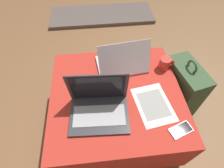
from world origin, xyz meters
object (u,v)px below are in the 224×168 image
at_px(cell_phone, 181,130).
at_px(coffee_mug, 165,63).
at_px(laptop_far, 122,63).
at_px(laptop_near, 99,106).
at_px(paper_sheet, 153,104).
at_px(backpack, 182,88).

xyz_separation_m(cell_phone, coffee_mug, (0.04, 0.49, 0.04)).
height_order(laptop_far, coffee_mug, laptop_far).
bearing_deg(laptop_far, cell_phone, 110.41).
relative_size(laptop_far, cell_phone, 2.59).
bearing_deg(laptop_near, cell_phone, -18.28).
distance_m(cell_phone, paper_sheet, 0.22).
relative_size(laptop_near, paper_sheet, 1.12).
xyz_separation_m(cell_phone, backpack, (0.22, 0.42, -0.20)).
height_order(laptop_near, laptop_far, laptop_near).
bearing_deg(cell_phone, coffee_mug, -23.63).
height_order(laptop_near, backpack, laptop_near).
bearing_deg(laptop_far, paper_sheet, 107.67).
distance_m(cell_phone, coffee_mug, 0.49).
relative_size(laptop_near, coffee_mug, 3.17).
bearing_deg(cell_phone, paper_sheet, 12.79).
distance_m(cell_phone, backpack, 0.51).
bearing_deg(cell_phone, laptop_near, 49.73).
bearing_deg(coffee_mug, laptop_far, 173.31).
relative_size(laptop_near, backpack, 0.68).
distance_m(laptop_near, paper_sheet, 0.35).
bearing_deg(laptop_near, laptop_far, 63.83).
height_order(laptop_near, cell_phone, laptop_near).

